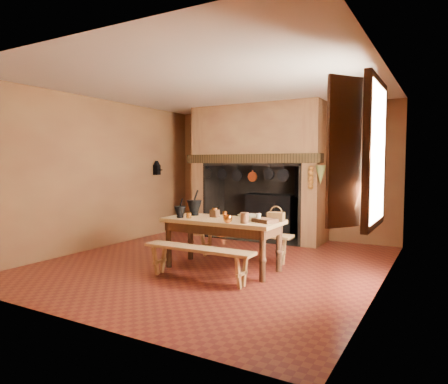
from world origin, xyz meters
name	(u,v)px	position (x,y,z in m)	size (l,w,h in m)	color
floor	(215,263)	(0.00, 0.00, 0.00)	(5.50, 5.50, 0.00)	maroon
ceiling	(215,85)	(0.00, 0.00, 2.80)	(5.50, 5.50, 0.00)	silver
back_wall	(279,172)	(0.00, 2.75, 1.40)	(5.00, 0.02, 2.80)	olive
wall_left	(101,174)	(-2.50, 0.00, 1.40)	(0.02, 5.50, 2.80)	olive
wall_right	(384,178)	(2.50, 0.00, 1.40)	(0.02, 5.50, 2.80)	olive
wall_front	(71,182)	(0.00, -2.75, 1.40)	(5.00, 0.02, 2.80)	olive
chimney_breast	(259,153)	(-0.30, 2.31, 1.81)	(2.95, 0.96, 2.80)	olive
iron_range	(272,215)	(-0.04, 2.45, 0.48)	(1.12, 0.55, 1.60)	black
hearth_pans	(226,231)	(-1.05, 2.22, 0.09)	(0.51, 0.62, 0.20)	#C1782C
hanging_pans	(246,175)	(-0.34, 1.81, 1.36)	(1.92, 0.29, 0.27)	black
onion_string	(311,178)	(1.00, 1.79, 1.33)	(0.12, 0.10, 0.46)	#B67421
herb_bunch	(321,175)	(1.18, 1.79, 1.38)	(0.20, 0.20, 0.35)	#606831
window	(366,154)	(2.35, -0.40, 1.70)	(0.39, 1.75, 1.76)	white
wall_coffee_mill	(157,167)	(-2.42, 1.55, 1.52)	(0.23, 0.16, 0.31)	black
work_table	(223,227)	(0.31, -0.28, 0.64)	(1.76, 0.78, 0.76)	tan
bench_front	(198,256)	(0.31, -0.96, 0.34)	(1.63, 0.28, 0.46)	tan
bench_back	(242,239)	(0.31, 0.36, 0.36)	(1.69, 0.30, 0.48)	tan
mortar_large	(194,207)	(-0.29, -0.15, 0.90)	(0.24, 0.24, 0.41)	black
mortar_small	(180,211)	(-0.31, -0.50, 0.86)	(0.18, 0.18, 0.30)	black
coffee_grinder	(215,213)	(0.11, -0.18, 0.83)	(0.16, 0.12, 0.18)	#3E2313
brass_mug_a	(189,215)	(-0.17, -0.48, 0.81)	(0.08, 0.08, 0.09)	#C1782C
brass_mug_b	(225,214)	(0.19, -0.01, 0.80)	(0.07, 0.07, 0.08)	#C1782C
mixing_bowl	(248,217)	(0.65, -0.11, 0.80)	(0.28, 0.28, 0.07)	#B3B18A
stoneware_crock	(244,218)	(0.79, -0.52, 0.84)	(0.12, 0.12, 0.15)	brown
glass_jar	(259,218)	(0.91, -0.32, 0.82)	(0.07, 0.07, 0.12)	beige
wicker_basket	(276,216)	(1.09, -0.11, 0.83)	(0.25, 0.19, 0.22)	#523218
wooden_tray	(265,220)	(1.00, -0.31, 0.79)	(0.32, 0.23, 0.05)	#3E2313
brass_cup	(228,219)	(0.57, -0.60, 0.82)	(0.13, 0.13, 0.10)	#C1782C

